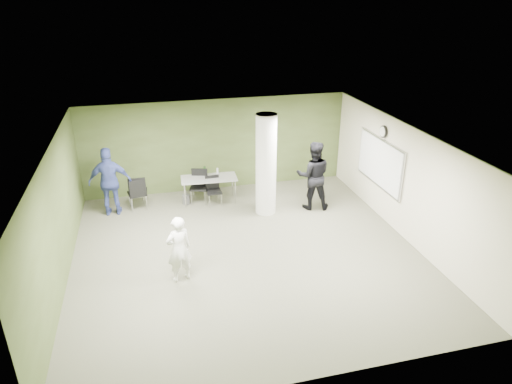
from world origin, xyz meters
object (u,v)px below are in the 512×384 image
object	(u,v)px
folding_table	(209,179)
chair_back_left	(138,190)
woman_white	(179,249)
man_black	(313,176)
man_blue	(110,182)

from	to	relation	value
folding_table	chair_back_left	xyz separation A→B (m)	(-2.02, -0.02, -0.12)
folding_table	woman_white	bearing A→B (deg)	-104.63
woman_white	man_black	world-z (taller)	man_black
chair_back_left	man_black	xyz separation A→B (m)	(4.79, -1.09, 0.40)
chair_back_left	man_black	size ratio (longest dim) A/B	0.51
man_black	man_blue	bearing A→B (deg)	4.43
chair_back_left	man_blue	distance (m)	0.80
man_black	man_blue	world-z (taller)	man_black
folding_table	man_blue	xyz separation A→B (m)	(-2.71, -0.16, 0.26)
chair_back_left	woman_white	size ratio (longest dim) A/B	0.66
folding_table	man_black	world-z (taller)	man_black
woman_white	man_blue	xyz separation A→B (m)	(-1.50, 3.62, 0.21)
woman_white	man_black	size ratio (longest dim) A/B	0.77
chair_back_left	man_black	distance (m)	4.93
woman_white	man_black	bearing A→B (deg)	-164.04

